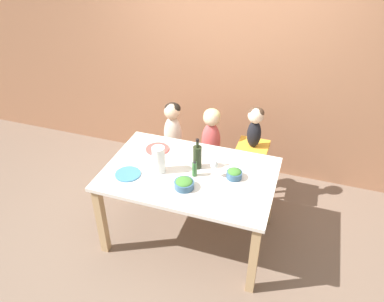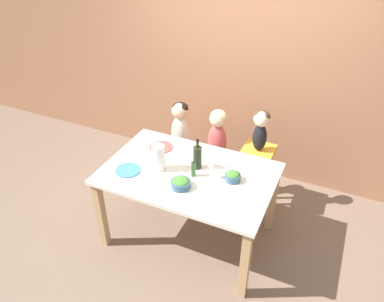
% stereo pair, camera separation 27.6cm
% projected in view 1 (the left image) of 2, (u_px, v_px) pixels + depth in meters
% --- Properties ---
extents(ground_plane, '(14.00, 14.00, 0.00)m').
position_uv_depth(ground_plane, '(190.00, 235.00, 3.73)').
color(ground_plane, '#705B4C').
extents(wall_back, '(10.00, 0.06, 2.70)m').
position_uv_depth(wall_back, '(230.00, 59.00, 4.05)').
color(wall_back, '#9E6B4C').
rests_on(wall_back, ground_plane).
extents(dining_table, '(1.50, 0.98, 0.78)m').
position_uv_depth(dining_table, '(189.00, 181.00, 3.36)').
color(dining_table, silver).
rests_on(dining_table, ground_plane).
extents(chair_far_left, '(0.37, 0.43, 0.45)m').
position_uv_depth(chair_far_left, '(174.00, 156.00, 4.22)').
color(chair_far_left, silver).
rests_on(chair_far_left, ground_plane).
extents(chair_far_center, '(0.37, 0.43, 0.45)m').
position_uv_depth(chair_far_center, '(210.00, 163.00, 4.11)').
color(chair_far_center, silver).
rests_on(chair_far_center, ground_plane).
extents(chair_right_highchair, '(0.31, 0.36, 0.69)m').
position_uv_depth(chair_right_highchair, '(251.00, 159.00, 3.90)').
color(chair_right_highchair, silver).
rests_on(chair_right_highchair, ground_plane).
extents(person_child_left, '(0.20, 0.18, 0.58)m').
position_uv_depth(person_child_left, '(173.00, 125.00, 4.00)').
color(person_child_left, beige).
rests_on(person_child_left, chair_far_left).
extents(person_child_center, '(0.20, 0.18, 0.58)m').
position_uv_depth(person_child_center, '(211.00, 131.00, 3.88)').
color(person_child_center, '#C64C4C').
rests_on(person_child_center, chair_far_center).
extents(person_baby_right, '(0.16, 0.16, 0.44)m').
position_uv_depth(person_baby_right, '(255.00, 123.00, 3.66)').
color(person_baby_right, black).
rests_on(person_baby_right, chair_right_highchair).
extents(wine_bottle, '(0.08, 0.08, 0.30)m').
position_uv_depth(wine_bottle, '(197.00, 157.00, 3.30)').
color(wine_bottle, '#232D19').
rests_on(wine_bottle, dining_table).
extents(paper_towel_roll, '(0.11, 0.11, 0.25)m').
position_uv_depth(paper_towel_roll, '(159.00, 160.00, 3.25)').
color(paper_towel_roll, white).
rests_on(paper_towel_roll, dining_table).
extents(wine_glass_near, '(0.07, 0.07, 0.17)m').
position_uv_depth(wine_glass_near, '(214.00, 165.00, 3.19)').
color(wine_glass_near, white).
rests_on(wine_glass_near, dining_table).
extents(salad_bowl_large, '(0.17, 0.17, 0.08)m').
position_uv_depth(salad_bowl_large, '(184.00, 184.00, 3.10)').
color(salad_bowl_large, '#335675').
rests_on(salad_bowl_large, dining_table).
extents(salad_bowl_small, '(0.14, 0.14, 0.08)m').
position_uv_depth(salad_bowl_small, '(234.00, 174.00, 3.22)').
color(salad_bowl_small, '#335675').
rests_on(salad_bowl_small, dining_table).
extents(dinner_plate_front_left, '(0.23, 0.23, 0.01)m').
position_uv_depth(dinner_plate_front_left, '(128.00, 174.00, 3.27)').
color(dinner_plate_front_left, teal).
rests_on(dinner_plate_front_left, dining_table).
extents(dinner_plate_back_left, '(0.23, 0.23, 0.01)m').
position_uv_depth(dinner_plate_back_left, '(157.00, 149.00, 3.60)').
color(dinner_plate_back_left, '#D14C47').
rests_on(dinner_plate_back_left, dining_table).
extents(condiment_bottle_hot_sauce, '(0.04, 0.04, 0.16)m').
position_uv_depth(condiment_bottle_hot_sauce, '(195.00, 168.00, 3.22)').
color(condiment_bottle_hot_sauce, '#336633').
rests_on(condiment_bottle_hot_sauce, dining_table).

